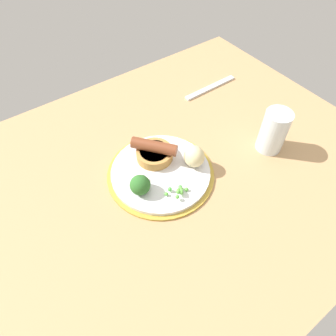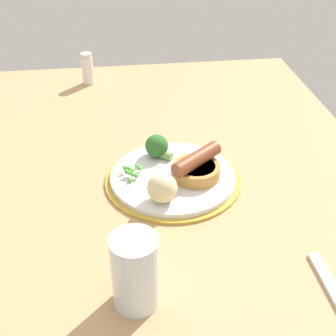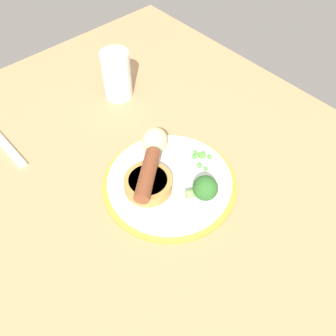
% 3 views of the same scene
% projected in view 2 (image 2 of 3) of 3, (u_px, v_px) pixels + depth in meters
% --- Properties ---
extents(dining_table, '(1.10, 0.80, 0.03)m').
position_uv_depth(dining_table, '(169.00, 183.00, 0.87)').
color(dining_table, tan).
rests_on(dining_table, ground).
extents(dinner_plate, '(0.24, 0.24, 0.01)m').
position_uv_depth(dinner_plate, '(173.00, 178.00, 0.84)').
color(dinner_plate, '#B79333').
rests_on(dinner_plate, dining_table).
extents(sausage_pudding, '(0.09, 0.10, 0.05)m').
position_uv_depth(sausage_pudding, '(196.00, 167.00, 0.82)').
color(sausage_pudding, '#BC8442').
rests_on(sausage_pudding, dinner_plate).
extents(pea_pile, '(0.05, 0.04, 0.02)m').
position_uv_depth(pea_pile, '(132.00, 172.00, 0.83)').
color(pea_pile, '#5FB349').
rests_on(pea_pile, dinner_plate).
extents(broccoli_floret_far, '(0.05, 0.06, 0.04)m').
position_uv_depth(broccoli_floret_far, '(157.00, 146.00, 0.88)').
color(broccoli_floret_far, '#2D6628').
rests_on(broccoli_floret_far, dinner_plate).
extents(potato_chunk_0, '(0.05, 0.05, 0.05)m').
position_uv_depth(potato_chunk_0, '(162.00, 188.00, 0.76)').
color(potato_chunk_0, beige).
rests_on(potato_chunk_0, dinner_plate).
extents(drinking_glass, '(0.06, 0.06, 0.11)m').
position_uv_depth(drinking_glass, '(135.00, 272.00, 0.59)').
color(drinking_glass, silver).
rests_on(drinking_glass, dining_table).
extents(salt_shaker, '(0.03, 0.03, 0.08)m').
position_uv_depth(salt_shaker, '(88.00, 69.00, 1.18)').
color(salt_shaker, silver).
rests_on(salt_shaker, dining_table).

